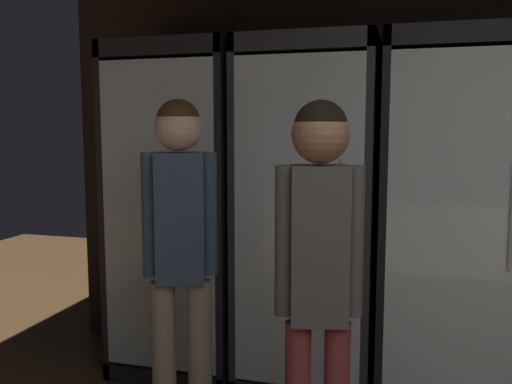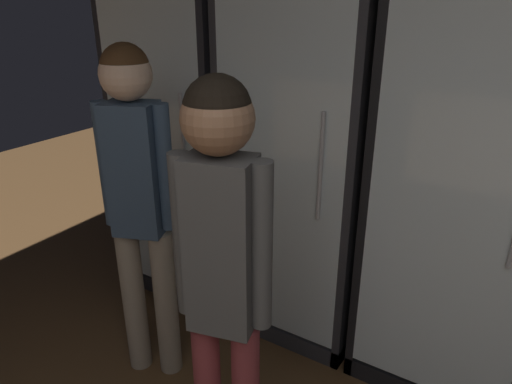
% 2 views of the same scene
% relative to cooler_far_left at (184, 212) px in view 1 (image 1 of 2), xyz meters
% --- Properties ---
extents(cooler_far_left, '(0.75, 0.67, 1.99)m').
position_rel_cooler_far_left_xyz_m(cooler_far_left, '(0.00, 0.00, 0.00)').
color(cooler_far_left, black).
rests_on(cooler_far_left, ground).
extents(cooler_left, '(0.75, 0.67, 1.99)m').
position_rel_cooler_far_left_xyz_m(cooler_left, '(0.79, 0.00, -0.01)').
color(cooler_left, '#2B2B30').
rests_on(cooler_left, ground).
extents(cooler_center, '(0.75, 0.67, 1.99)m').
position_rel_cooler_far_left_xyz_m(cooler_center, '(1.58, 0.00, 0.00)').
color(cooler_center, black).
rests_on(cooler_center, ground).
extents(shopper_near, '(0.32, 0.24, 1.63)m').
position_rel_cooler_far_left_xyz_m(shopper_near, '(0.34, -0.83, 0.02)').
color(shopper_near, gray).
rests_on(shopper_near, ground).
extents(shopper_far, '(0.32, 0.21, 1.60)m').
position_rel_cooler_far_left_xyz_m(shopper_far, '(1.04, -1.15, 0.04)').
color(shopper_far, brown).
rests_on(shopper_far, ground).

